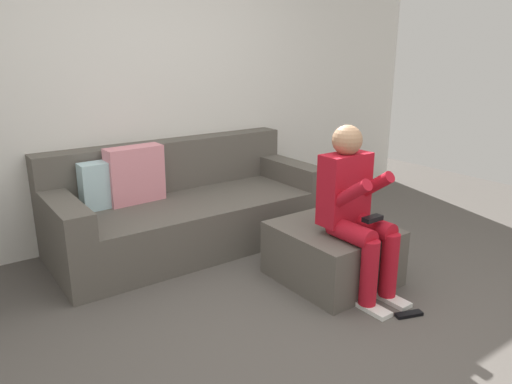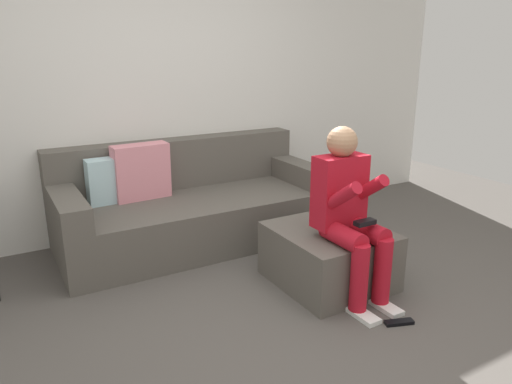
{
  "view_description": "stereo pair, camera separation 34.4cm",
  "coord_description": "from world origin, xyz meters",
  "px_view_note": "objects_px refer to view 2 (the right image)",
  "views": [
    {
      "loc": [
        -1.65,
        -1.74,
        1.59
      ],
      "look_at": [
        0.35,
        1.06,
        0.56
      ],
      "focal_mm": 33.52,
      "sensor_mm": 36.0,
      "label": 1
    },
    {
      "loc": [
        -1.36,
        -1.93,
        1.59
      ],
      "look_at": [
        0.35,
        1.06,
        0.56
      ],
      "focal_mm": 33.52,
      "sensor_mm": 36.0,
      "label": 2
    }
  ],
  "objects_px": {
    "ottoman": "(328,256)",
    "person_seated": "(349,209)",
    "remote_near_ottoman": "(399,322)",
    "couch_sectional": "(190,206)"
  },
  "relations": [
    {
      "from": "ottoman",
      "to": "person_seated",
      "type": "xyz_separation_m",
      "value": [
        -0.01,
        -0.2,
        0.41
      ]
    },
    {
      "from": "person_seated",
      "to": "couch_sectional",
      "type": "bearing_deg",
      "value": 110.37
    },
    {
      "from": "couch_sectional",
      "to": "remote_near_ottoman",
      "type": "distance_m",
      "value": 1.98
    },
    {
      "from": "remote_near_ottoman",
      "to": "couch_sectional",
      "type": "bearing_deg",
      "value": 126.27
    },
    {
      "from": "person_seated",
      "to": "remote_near_ottoman",
      "type": "xyz_separation_m",
      "value": [
        0.04,
        -0.45,
        -0.6
      ]
    },
    {
      "from": "couch_sectional",
      "to": "ottoman",
      "type": "distance_m",
      "value": 1.33
    },
    {
      "from": "couch_sectional",
      "to": "ottoman",
      "type": "xyz_separation_m",
      "value": [
        0.54,
        -1.21,
        -0.11
      ]
    },
    {
      "from": "ottoman",
      "to": "remote_near_ottoman",
      "type": "distance_m",
      "value": 0.68
    },
    {
      "from": "person_seated",
      "to": "remote_near_ottoman",
      "type": "distance_m",
      "value": 0.75
    },
    {
      "from": "couch_sectional",
      "to": "remote_near_ottoman",
      "type": "bearing_deg",
      "value": -73.08
    }
  ]
}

